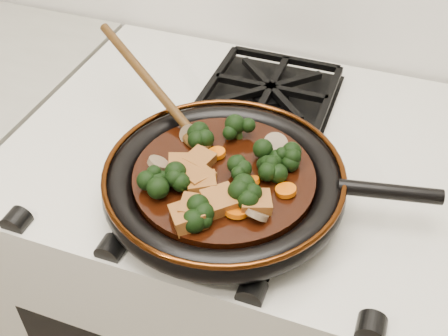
% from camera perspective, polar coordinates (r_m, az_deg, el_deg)
% --- Properties ---
extents(stove, '(0.76, 0.60, 0.90)m').
position_cam_1_polar(stove, '(1.27, 1.70, -13.38)').
color(stove, beige).
rests_on(stove, ground).
extents(burner_grate_front, '(0.23, 0.23, 0.03)m').
position_cam_1_polar(burner_grate_front, '(0.82, -0.79, -2.68)').
color(burner_grate_front, black).
rests_on(burner_grate_front, stove).
extents(burner_grate_back, '(0.23, 0.23, 0.03)m').
position_cam_1_polar(burner_grate_back, '(1.03, 4.74, 7.72)').
color(burner_grate_back, black).
rests_on(burner_grate_back, stove).
extents(skillet, '(0.47, 0.35, 0.05)m').
position_cam_1_polar(skillet, '(0.80, 0.15, -1.40)').
color(skillet, black).
rests_on(skillet, burner_grate_front).
extents(braising_sauce, '(0.26, 0.26, 0.02)m').
position_cam_1_polar(braising_sauce, '(0.80, 0.00, -1.12)').
color(braising_sauce, black).
rests_on(braising_sauce, skillet).
extents(tofu_cube_0, '(0.06, 0.06, 0.03)m').
position_cam_1_polar(tofu_cube_0, '(0.74, -0.41, -3.45)').
color(tofu_cube_0, brown).
rests_on(tofu_cube_0, braising_sauce).
extents(tofu_cube_1, '(0.05, 0.05, 0.03)m').
position_cam_1_polar(tofu_cube_1, '(0.74, 3.20, -3.60)').
color(tofu_cube_1, brown).
rests_on(tofu_cube_1, braising_sauce).
extents(tofu_cube_2, '(0.05, 0.05, 0.03)m').
position_cam_1_polar(tofu_cube_2, '(0.73, -2.92, -4.18)').
color(tofu_cube_2, brown).
rests_on(tofu_cube_2, braising_sauce).
extents(tofu_cube_3, '(0.05, 0.05, 0.03)m').
position_cam_1_polar(tofu_cube_3, '(0.79, -4.23, -0.00)').
color(tofu_cube_3, brown).
rests_on(tofu_cube_3, braising_sauce).
extents(tofu_cube_4, '(0.05, 0.06, 0.03)m').
position_cam_1_polar(tofu_cube_4, '(0.77, -2.76, -1.00)').
color(tofu_cube_4, brown).
rests_on(tofu_cube_4, braising_sauce).
extents(tofu_cube_5, '(0.04, 0.04, 0.02)m').
position_cam_1_polar(tofu_cube_5, '(0.80, -2.49, 0.70)').
color(tofu_cube_5, brown).
rests_on(tofu_cube_5, braising_sauce).
extents(tofu_cube_6, '(0.06, 0.06, 0.03)m').
position_cam_1_polar(tofu_cube_6, '(0.72, -3.71, -4.94)').
color(tofu_cube_6, brown).
rests_on(tofu_cube_6, braising_sauce).
extents(tofu_cube_7, '(0.05, 0.05, 0.03)m').
position_cam_1_polar(tofu_cube_7, '(0.76, -2.19, -1.72)').
color(tofu_cube_7, brown).
rests_on(tofu_cube_7, braising_sauce).
extents(broccoli_floret_0, '(0.07, 0.07, 0.07)m').
position_cam_1_polar(broccoli_floret_0, '(0.72, -2.13, -4.85)').
color(broccoli_floret_0, black).
rests_on(broccoli_floret_0, braising_sauce).
extents(broccoli_floret_1, '(0.07, 0.07, 0.07)m').
position_cam_1_polar(broccoli_floret_1, '(0.84, 1.51, 3.75)').
color(broccoli_floret_1, black).
rests_on(broccoli_floret_1, braising_sauce).
extents(broccoli_floret_2, '(0.09, 0.08, 0.07)m').
position_cam_1_polar(broccoli_floret_2, '(0.74, 2.18, -3.07)').
color(broccoli_floret_2, black).
rests_on(broccoli_floret_2, braising_sauce).
extents(broccoli_floret_3, '(0.09, 0.08, 0.07)m').
position_cam_1_polar(broccoli_floret_3, '(0.80, 6.42, 0.96)').
color(broccoli_floret_3, black).
rests_on(broccoli_floret_3, braising_sauce).
extents(broccoli_floret_4, '(0.07, 0.07, 0.06)m').
position_cam_1_polar(broccoli_floret_4, '(0.78, 1.79, -0.24)').
color(broccoli_floret_4, black).
rests_on(broccoli_floret_4, braising_sauce).
extents(broccoli_floret_5, '(0.08, 0.08, 0.07)m').
position_cam_1_polar(broccoli_floret_5, '(0.83, -2.62, 3.02)').
color(broccoli_floret_5, black).
rests_on(broccoli_floret_5, braising_sauce).
extents(broccoli_floret_6, '(0.08, 0.07, 0.06)m').
position_cam_1_polar(broccoli_floret_6, '(0.80, 4.43, 0.60)').
color(broccoli_floret_6, black).
rests_on(broccoli_floret_6, braising_sauce).
extents(broccoli_floret_7, '(0.08, 0.08, 0.06)m').
position_cam_1_polar(broccoli_floret_7, '(0.79, 4.91, -0.26)').
color(broccoli_floret_7, black).
rests_on(broccoli_floret_7, braising_sauce).
extents(broccoli_floret_8, '(0.08, 0.08, 0.06)m').
position_cam_1_polar(broccoli_floret_8, '(0.76, -7.29, -1.56)').
color(broccoli_floret_8, black).
rests_on(broccoli_floret_8, braising_sauce).
extents(broccoli_floret_9, '(0.09, 0.09, 0.07)m').
position_cam_1_polar(broccoli_floret_9, '(0.77, -4.61, -1.26)').
color(broccoli_floret_9, black).
rests_on(broccoli_floret_9, braising_sauce).
extents(carrot_coin_0, '(0.03, 0.03, 0.01)m').
position_cam_1_polar(carrot_coin_0, '(0.82, -0.78, 1.51)').
color(carrot_coin_0, '#CC5305').
rests_on(carrot_coin_0, braising_sauce).
extents(carrot_coin_1, '(0.03, 0.03, 0.02)m').
position_cam_1_polar(carrot_coin_1, '(0.73, 1.28, -4.38)').
color(carrot_coin_1, '#CC5305').
rests_on(carrot_coin_1, braising_sauce).
extents(carrot_coin_2, '(0.03, 0.03, 0.01)m').
position_cam_1_polar(carrot_coin_2, '(0.76, 6.30, -2.27)').
color(carrot_coin_2, '#CC5305').
rests_on(carrot_coin_2, braising_sauce).
extents(carrot_coin_3, '(0.03, 0.03, 0.02)m').
position_cam_1_polar(carrot_coin_3, '(0.77, 2.63, -1.37)').
color(carrot_coin_3, '#CC5305').
rests_on(carrot_coin_3, braising_sauce).
extents(mushroom_slice_0, '(0.05, 0.05, 0.02)m').
position_cam_1_polar(mushroom_slice_0, '(0.83, 5.25, 2.40)').
color(mushroom_slice_0, brown).
rests_on(mushroom_slice_0, braising_sauce).
extents(mushroom_slice_1, '(0.04, 0.04, 0.02)m').
position_cam_1_polar(mushroom_slice_1, '(0.80, -6.69, 0.47)').
color(mushroom_slice_1, brown).
rests_on(mushroom_slice_1, braising_sauce).
extents(mushroom_slice_2, '(0.04, 0.04, 0.03)m').
position_cam_1_polar(mushroom_slice_2, '(0.73, 3.35, -4.72)').
color(mushroom_slice_2, brown).
rests_on(mushroom_slice_2, braising_sauce).
extents(mushroom_slice_3, '(0.04, 0.03, 0.03)m').
position_cam_1_polar(mushroom_slice_3, '(0.85, -3.50, 3.40)').
color(mushroom_slice_3, brown).
rests_on(mushroom_slice_3, braising_sauce).
extents(wooden_spoon, '(0.16, 0.11, 0.28)m').
position_cam_1_polar(wooden_spoon, '(0.88, -5.85, 6.67)').
color(wooden_spoon, '#41270E').
rests_on(wooden_spoon, braising_sauce).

